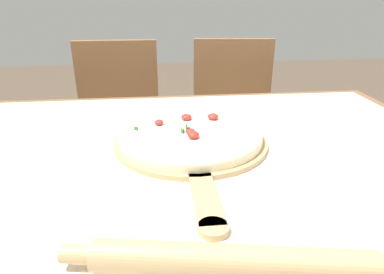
# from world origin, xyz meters

# --- Properties ---
(dining_table) EXTENTS (1.35, 0.97, 0.76)m
(dining_table) POSITION_xyz_m (0.00, 0.00, 0.66)
(dining_table) COLOR brown
(dining_table) RESTS_ON ground_plane
(towel_cloth) EXTENTS (1.27, 0.89, 0.00)m
(towel_cloth) POSITION_xyz_m (0.00, 0.00, 0.76)
(towel_cloth) COLOR white
(towel_cloth) RESTS_ON dining_table
(pizza_peel) EXTENTS (0.37, 0.55, 0.01)m
(pizza_peel) POSITION_xyz_m (-0.01, 0.03, 0.77)
(pizza_peel) COLOR tan
(pizza_peel) RESTS_ON towel_cloth
(pizza) EXTENTS (0.35, 0.35, 0.04)m
(pizza) POSITION_xyz_m (-0.01, 0.05, 0.79)
(pizza) COLOR beige
(pizza) RESTS_ON pizza_peel
(rolling_pin) EXTENTS (0.46, 0.11, 0.05)m
(rolling_pin) POSITION_xyz_m (0.00, -0.37, 0.79)
(rolling_pin) COLOR tan
(rolling_pin) RESTS_ON towel_cloth
(chair_left) EXTENTS (0.40, 0.40, 0.90)m
(chair_left) POSITION_xyz_m (-0.27, 0.83, 0.52)
(chair_left) COLOR brown
(chair_left) RESTS_ON ground_plane
(chair_right) EXTENTS (0.44, 0.44, 0.90)m
(chair_right) POSITION_xyz_m (0.28, 0.82, 0.52)
(chair_right) COLOR brown
(chair_right) RESTS_ON ground_plane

